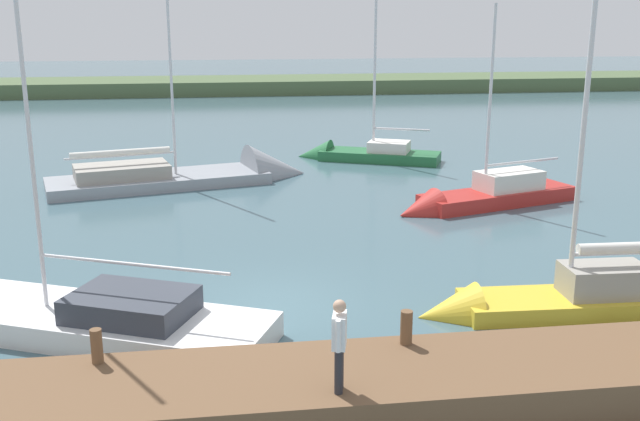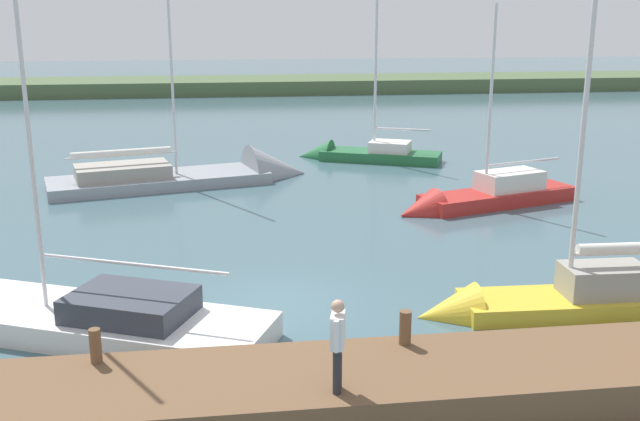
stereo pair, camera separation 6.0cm
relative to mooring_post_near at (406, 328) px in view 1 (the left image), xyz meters
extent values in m
plane|color=#42606B|center=(2.27, -3.95, -1.03)|extent=(200.00, 200.00, 0.00)
cube|color=#4C603D|center=(2.27, -54.63, -1.03)|extent=(180.00, 8.00, 2.40)
cube|color=brown|center=(2.27, 0.88, -0.68)|extent=(22.65, 2.51, 0.70)
cylinder|color=brown|center=(0.00, 0.00, 0.00)|extent=(0.23, 0.23, 0.66)
cylinder|color=brown|center=(5.66, 0.00, -0.01)|extent=(0.21, 0.21, 0.64)
cube|color=#B22823|center=(-6.70, -12.57, -0.97)|extent=(6.30, 3.42, 0.91)
cone|color=#B22823|center=(-3.41, -11.51, -0.97)|extent=(1.90, 2.01, 1.64)
cube|color=silver|center=(-7.14, -12.71, -0.18)|extent=(2.65, 1.96, 0.68)
cylinder|color=silver|center=(-6.11, -12.38, 2.78)|extent=(0.11, 0.11, 6.60)
cylinder|color=silver|center=(-7.70, -12.89, 0.46)|extent=(3.20, 1.10, 0.09)
cube|color=gray|center=(5.80, -17.32, -0.99)|extent=(9.12, 4.83, 0.81)
cone|color=gray|center=(0.91, -18.56, -0.99)|extent=(3.10, 3.30, 2.77)
cube|color=gray|center=(7.20, -16.96, -0.32)|extent=(3.98, 2.81, 0.54)
cylinder|color=silver|center=(5.12, -17.49, 4.41)|extent=(0.11, 0.11, 9.98)
cylinder|color=silver|center=(7.19, -16.97, 0.32)|extent=(4.17, 1.14, 0.09)
cylinder|color=silver|center=(7.19, -16.97, 0.44)|extent=(3.79, 1.18, 0.24)
cube|color=white|center=(6.42, -2.94, -0.98)|extent=(8.59, 5.52, 1.00)
cube|color=#333842|center=(5.33, -2.45, -0.23)|extent=(3.00, 2.65, 0.52)
cylinder|color=silver|center=(7.25, -3.31, 3.79)|extent=(0.09, 0.09, 8.56)
cylinder|color=silver|center=(5.24, -2.41, 0.69)|extent=(4.04, 1.86, 0.07)
cube|color=#236638|center=(-4.19, -21.23, -1.01)|extent=(5.84, 3.90, 0.90)
cone|color=#236638|center=(-1.23, -22.55, -1.01)|extent=(2.18, 2.27, 1.78)
cube|color=silver|center=(-4.59, -21.05, -0.31)|extent=(2.26, 2.03, 0.50)
cylinder|color=silver|center=(-3.90, -21.35, 3.09)|extent=(0.13, 0.13, 7.31)
cylinder|color=silver|center=(-5.10, -20.82, 0.53)|extent=(2.45, 1.16, 0.10)
cube|color=gold|center=(-5.03, -2.58, -1.01)|extent=(5.95, 1.76, 0.79)
cone|color=gold|center=(-1.70, -2.71, -1.01)|extent=(1.45, 1.60, 1.54)
cube|color=gray|center=(-5.39, -2.57, -0.26)|extent=(1.96, 1.16, 0.71)
cylinder|color=silver|center=(-4.55, -2.60, 2.98)|extent=(0.12, 0.12, 7.20)
cylinder|color=silver|center=(-5.91, -2.55, 0.39)|extent=(2.72, 0.20, 0.09)
cylinder|color=silver|center=(-5.91, -2.55, 0.51)|extent=(2.45, 0.35, 0.26)
cylinder|color=#28282D|center=(1.57, 1.69, 0.07)|extent=(0.14, 0.14, 0.80)
cylinder|color=#28282D|center=(1.53, 1.50, 0.07)|extent=(0.14, 0.14, 0.80)
cube|color=white|center=(1.55, 1.60, 0.75)|extent=(0.32, 0.47, 0.56)
sphere|color=tan|center=(1.55, 1.60, 1.17)|extent=(0.22, 0.22, 0.22)
cylinder|color=white|center=(1.61, 1.86, 0.76)|extent=(0.09, 0.09, 0.54)
cylinder|color=white|center=(1.49, 1.34, 0.76)|extent=(0.09, 0.09, 0.54)
camera|label=1|loc=(3.40, 12.53, 5.71)|focal=41.52mm
camera|label=2|loc=(3.34, 12.54, 5.71)|focal=41.52mm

